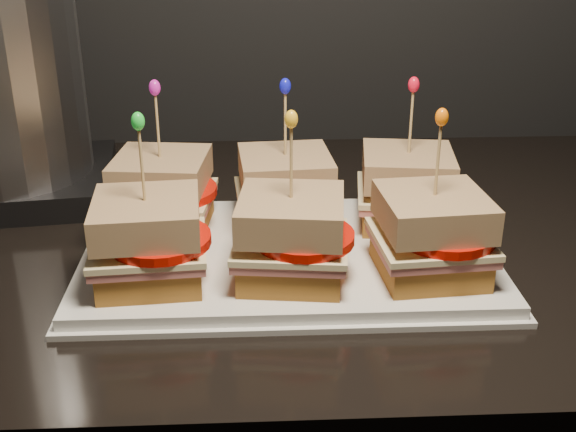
{
  "coord_description": "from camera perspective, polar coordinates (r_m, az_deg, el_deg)",
  "views": [
    {
      "loc": [
        -0.54,
        0.9,
        1.25
      ],
      "look_at": [
        -0.51,
        1.58,
        0.95
      ],
      "focal_mm": 45.0,
      "sensor_mm": 36.0,
      "label": 1
    }
  ],
  "objects": [
    {
      "name": "granite_slab",
      "position": [
        0.93,
        21.69,
        -1.3
      ],
      "size": [
        2.46,
        0.68,
        0.03
      ],
      "primitive_type": "cube",
      "color": "black",
      "rests_on": "cabinet"
    },
    {
      "name": "platter",
      "position": [
        0.76,
        0.0,
        -3.17
      ],
      "size": [
        0.42,
        0.26,
        0.02
      ],
      "primitive_type": "cube",
      "color": "white",
      "rests_on": "granite_slab"
    },
    {
      "name": "platter_rim",
      "position": [
        0.76,
        0.0,
        -3.57
      ],
      "size": [
        0.43,
        0.27,
        0.01
      ],
      "primitive_type": "cube",
      "color": "white",
      "rests_on": "granite_slab"
    },
    {
      "name": "sandwich_0_bread_bot",
      "position": [
        0.81,
        -9.74,
        0.02
      ],
      "size": [
        0.11,
        0.11,
        0.03
      ],
      "primitive_type": "cube",
      "rotation": [
        0.0,
        0.0,
        -0.11
      ],
      "color": "brown",
      "rests_on": "platter"
    },
    {
      "name": "sandwich_0_ham",
      "position": [
        0.8,
        -9.82,
        1.14
      ],
      "size": [
        0.12,
        0.11,
        0.01
      ],
      "primitive_type": "cube",
      "rotation": [
        0.0,
        0.0,
        -0.11
      ],
      "color": "#C57268",
      "rests_on": "sandwich_0_bread_bot"
    },
    {
      "name": "sandwich_0_cheese",
      "position": [
        0.8,
        -9.86,
        1.6
      ],
      "size": [
        0.12,
        0.11,
        0.01
      ],
      "primitive_type": "cube",
      "rotation": [
        0.0,
        0.0,
        -0.11
      ],
      "color": "#F8E5A6",
      "rests_on": "sandwich_0_ham"
    },
    {
      "name": "sandwich_0_tomato",
      "position": [
        0.79,
        -9.08,
        1.95
      ],
      "size": [
        0.1,
        0.1,
        0.01
      ],
      "primitive_type": "cylinder",
      "color": "red",
      "rests_on": "sandwich_0_cheese"
    },
    {
      "name": "sandwich_0_bread_top",
      "position": [
        0.79,
        -10.0,
        3.51
      ],
      "size": [
        0.11,
        0.11,
        0.03
      ],
      "primitive_type": "cube",
      "rotation": [
        0.0,
        0.0,
        -0.11
      ],
      "color": "maroon",
      "rests_on": "sandwich_0_tomato"
    },
    {
      "name": "sandwich_0_pick",
      "position": [
        0.78,
        -10.24,
        6.73
      ],
      "size": [
        0.0,
        0.0,
        0.09
      ],
      "primitive_type": "cylinder",
      "color": "tan",
      "rests_on": "sandwich_0_bread_top"
    },
    {
      "name": "sandwich_0_frill",
      "position": [
        0.76,
        -10.49,
        9.95
      ],
      "size": [
        0.01,
        0.01,
        0.02
      ],
      "primitive_type": "ellipsoid",
      "color": "#C81EA5",
      "rests_on": "sandwich_0_pick"
    },
    {
      "name": "sandwich_1_bread_bot",
      "position": [
        0.8,
        -0.21,
        0.2
      ],
      "size": [
        0.1,
        0.1,
        0.03
      ],
      "primitive_type": "cube",
      "rotation": [
        0.0,
        0.0,
        0.08
      ],
      "color": "brown",
      "rests_on": "platter"
    },
    {
      "name": "sandwich_1_ham",
      "position": [
        0.8,
        -0.21,
        1.33
      ],
      "size": [
        0.11,
        0.11,
        0.01
      ],
      "primitive_type": "cube",
      "rotation": [
        0.0,
        0.0,
        0.08
      ],
      "color": "#C57268",
      "rests_on": "sandwich_1_bread_bot"
    },
    {
      "name": "sandwich_1_cheese",
      "position": [
        0.8,
        -0.21,
        1.8
      ],
      "size": [
        0.11,
        0.11,
        0.01
      ],
      "primitive_type": "cube",
      "rotation": [
        0.0,
        0.0,
        0.08
      ],
      "color": "#F8E5A6",
      "rests_on": "sandwich_1_ham"
    },
    {
      "name": "sandwich_1_tomato",
      "position": [
        0.79,
        0.68,
        2.15
      ],
      "size": [
        0.1,
        0.1,
        0.01
      ],
      "primitive_type": "cylinder",
      "color": "red",
      "rests_on": "sandwich_1_cheese"
    },
    {
      "name": "sandwich_1_bread_top",
      "position": [
        0.78,
        -0.21,
        3.73
      ],
      "size": [
        0.1,
        0.1,
        0.03
      ],
      "primitive_type": "cube",
      "rotation": [
        0.0,
        0.0,
        0.08
      ],
      "color": "maroon",
      "rests_on": "sandwich_1_tomato"
    },
    {
      "name": "sandwich_1_pick",
      "position": [
        0.77,
        -0.22,
        6.98
      ],
      "size": [
        0.0,
        0.0,
        0.09
      ],
      "primitive_type": "cylinder",
      "color": "tan",
      "rests_on": "sandwich_1_bread_top"
    },
    {
      "name": "sandwich_1_frill",
      "position": [
        0.76,
        -0.22,
        10.23
      ],
      "size": [
        0.01,
        0.01,
        0.02
      ],
      "primitive_type": "ellipsoid",
      "color": "#1216CE",
      "rests_on": "sandwich_1_pick"
    },
    {
      "name": "sandwich_2_bread_bot",
      "position": [
        0.82,
        9.2,
        0.38
      ],
      "size": [
        0.11,
        0.11,
        0.03
      ],
      "primitive_type": "cube",
      "rotation": [
        0.0,
        0.0,
        -0.13
      ],
      "color": "brown",
      "rests_on": "platter"
    },
    {
      "name": "sandwich_2_ham",
      "position": [
        0.81,
        9.28,
        1.49
      ],
      "size": [
        0.12,
        0.11,
        0.01
      ],
      "primitive_type": "cube",
      "rotation": [
        0.0,
        0.0,
        -0.13
      ],
      "color": "#C57268",
      "rests_on": "sandwich_2_bread_bot"
    },
    {
      "name": "sandwich_2_cheese",
      "position": [
        0.81,
        9.31,
        1.95
      ],
      "size": [
        0.12,
        0.12,
        0.01
      ],
      "primitive_type": "cube",
      "rotation": [
        0.0,
        0.0,
        -0.13
      ],
      "color": "#F8E5A6",
      "rests_on": "sandwich_2_ham"
    },
    {
      "name": "sandwich_2_tomato",
      "position": [
        0.81,
        10.26,
        2.29
      ],
      "size": [
        0.1,
        0.1,
        0.01
      ],
      "primitive_type": "cylinder",
      "color": "red",
      "rests_on": "sandwich_2_cheese"
    },
    {
      "name": "sandwich_2_bread_top",
      "position": [
        0.8,
        9.44,
        3.84
      ],
      "size": [
        0.11,
        0.11,
        0.03
      ],
      "primitive_type": "cube",
      "rotation": [
        0.0,
        0.0,
        -0.13
      ],
      "color": "maroon",
      "rests_on": "sandwich_2_tomato"
    },
    {
      "name": "sandwich_2_pick",
      "position": [
        0.79,
        9.67,
        7.01
      ],
      "size": [
        0.0,
        0.0,
        0.09
      ],
      "primitive_type": "cylinder",
      "color": "tan",
      "rests_on": "sandwich_2_bread_top"
    },
    {
      "name": "sandwich_2_frill",
      "position": [
        0.78,
        9.9,
        10.19
      ],
      "size": [
        0.01,
        0.01,
        0.02
      ],
      "primitive_type": "ellipsoid",
      "color": "red",
      "rests_on": "sandwich_2_pick"
    },
    {
      "name": "sandwich_3_bread_bot",
      "position": [
        0.7,
        -10.79,
        -3.99
      ],
      "size": [
        0.1,
        0.1,
        0.03
      ],
      "primitive_type": "cube",
      "rotation": [
        0.0,
        0.0,
        0.08
      ],
      "color": "brown",
      "rests_on": "platter"
    },
    {
      "name": "sandwich_3_ham",
      "position": [
        0.69,
        -10.9,
        -2.74
      ],
      "size": [
        0.11,
        0.11,
        0.01
      ],
      "primitive_type": "cube",
      "rotation": [
        0.0,
        0.0,
        0.08
      ],
      "color": "#C57268",
      "rests_on": "sandwich_3_bread_bot"
    },
    {
      "name": "sandwich_3_cheese",
      "position": [
        0.69,
        -10.95,
        -2.22
      ],
      "size": [
        0.11,
        0.11,
        0.01
      ],
      "primitive_type": "cube",
      "rotation": [
        0.0,
        0.0,
        0.08
      ],
      "color": "#F8E5A6",
      "rests_on": "sandwich_3_ham"
    },
    {
      "name": "sandwich_3_tomato",
      "position": [
        0.68,
        -10.06,
        -1.86
      ],
      "size": [
        0.1,
        0.1,
        0.01
      ],
      "primitive_type": "cylinder",
      "color": "red",
      "rests_on": "sandwich_3_cheese"
    },
    {
      "name": "sandwich_3_bread_top",
      "position": [
        0.68,
        -11.13,
        -0.06
      ],
      "size": [
        0.1,
        0.1,
        0.03
      ],
      "primitive_type": "cube",
      "rotation": [
        0.0,
        0.0,
        0.08
      ],
      "color": "maroon",
      "rests_on": "sandwich_3_tomato"
    },
    {
      "name": "sandwich_3_pick",
      "position": [
        0.66,
        -11.45,
        3.62
      ],
      "size": [
        0.0,
        0.0,
        0.09
      ],
      "primitive_type": "cylinder",
      "color": "tan",
      "rests_on": "sandwich_3_bread_top"
    },
    {
      "name": "sandwich_3_frill",
      "position": [
        0.65,
        -11.77,
        7.34
      ],
      "size": [
        0.01,
        0.01,
        0.02
      ],
      "primitive_type": "ellipsoid",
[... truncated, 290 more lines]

